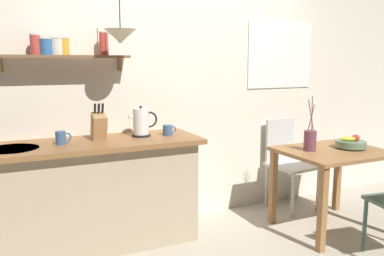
% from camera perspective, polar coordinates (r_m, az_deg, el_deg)
% --- Properties ---
extents(ground_plane, '(14.00, 14.00, 0.00)m').
position_cam_1_polar(ground_plane, '(3.58, 3.27, -15.68)').
color(ground_plane, '#BCB29E').
extents(back_wall, '(6.80, 0.11, 2.70)m').
position_cam_1_polar(back_wall, '(3.91, 1.58, 6.99)').
color(back_wall, silver).
rests_on(back_wall, ground_plane).
extents(kitchen_counter, '(1.83, 0.63, 0.90)m').
position_cam_1_polar(kitchen_counter, '(3.38, -14.66, -9.22)').
color(kitchen_counter, tan).
rests_on(kitchen_counter, ground_plane).
extents(wall_shelf, '(1.02, 0.20, 0.32)m').
position_cam_1_polar(wall_shelf, '(3.37, -18.00, 10.48)').
color(wall_shelf, brown).
extents(dining_table, '(0.91, 0.75, 0.74)m').
position_cam_1_polar(dining_table, '(3.82, 19.43, -4.76)').
color(dining_table, '#9E6B3D').
rests_on(dining_table, ground_plane).
extents(dining_chair_far, '(0.48, 0.48, 0.93)m').
position_cam_1_polar(dining_chair_far, '(4.31, 13.45, -4.22)').
color(dining_chair_far, silver).
rests_on(dining_chair_far, ground_plane).
extents(fruit_bowl, '(0.27, 0.27, 0.13)m').
position_cam_1_polar(fruit_bowl, '(3.91, 21.73, -2.04)').
color(fruit_bowl, slate).
rests_on(fruit_bowl, dining_table).
extents(twig_vase, '(0.11, 0.11, 0.48)m').
position_cam_1_polar(twig_vase, '(3.68, 16.49, -1.67)').
color(twig_vase, brown).
rests_on(twig_vase, dining_table).
extents(electric_kettle, '(0.25, 0.16, 0.26)m').
position_cam_1_polar(electric_kettle, '(3.39, -7.24, 0.78)').
color(electric_kettle, black).
rests_on(electric_kettle, kitchen_counter).
extents(knife_block, '(0.11, 0.18, 0.30)m').
position_cam_1_polar(knife_block, '(3.30, -13.15, 0.35)').
color(knife_block, tan).
rests_on(knife_block, kitchen_counter).
extents(coffee_mug_by_sink, '(0.12, 0.08, 0.10)m').
position_cam_1_polar(coffee_mug_by_sink, '(3.20, -18.18, -1.33)').
color(coffee_mug_by_sink, '#3D5B89').
rests_on(coffee_mug_by_sink, kitchen_counter).
extents(coffee_mug_spare, '(0.12, 0.08, 0.09)m').
position_cam_1_polar(coffee_mug_spare, '(3.43, -3.46, -0.30)').
color(coffee_mug_spare, '#3D5B89').
rests_on(coffee_mug_spare, kitchen_counter).
extents(pendant_lamp, '(0.25, 0.25, 0.58)m').
position_cam_1_polar(pendant_lamp, '(3.16, -10.19, 12.81)').
color(pendant_lamp, black).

